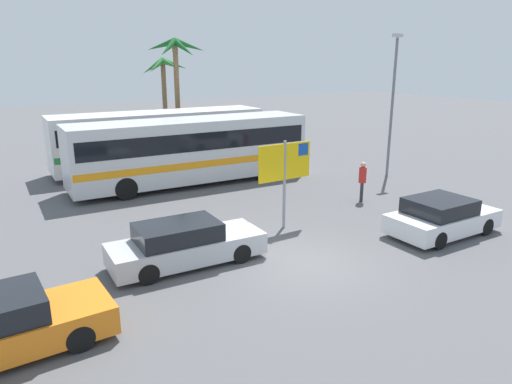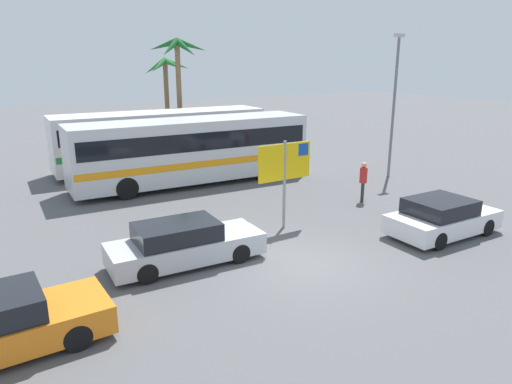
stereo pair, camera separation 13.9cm
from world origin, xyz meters
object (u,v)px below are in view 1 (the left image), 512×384
bus_rear_coach (161,137)px  car_white (442,217)px  car_silver (185,244)px  ferry_sign (286,165)px  pedestrian_by_bus (362,178)px  bus_front_coach (191,148)px

bus_rear_coach → car_white: bus_rear_coach is taller
bus_rear_coach → car_silver: (-3.69, -12.87, -1.15)m
bus_rear_coach → car_white: size_ratio=2.87×
bus_rear_coach → car_white: (5.00, -15.03, -1.15)m
ferry_sign → bus_rear_coach: bearing=90.2°
car_white → car_silver: size_ratio=0.88×
ferry_sign → pedestrian_by_bus: size_ratio=1.84×
bus_front_coach → pedestrian_by_bus: size_ratio=6.71×
bus_rear_coach → ferry_sign: bearing=-86.7°
bus_rear_coach → pedestrian_by_bus: bearing=-63.3°
car_silver → bus_rear_coach: bearing=74.6°
car_silver → car_white: bearing=-13.3°
pedestrian_by_bus → car_silver: bearing=53.8°
ferry_sign → pedestrian_by_bus: ferry_sign is taller
car_white → pedestrian_by_bus: bearing=84.5°
car_silver → bus_front_coach: bearing=66.9°
bus_rear_coach → ferry_sign: size_ratio=3.65×
bus_rear_coach → ferry_sign: (0.67, -11.68, 0.54)m
bus_front_coach → car_white: 12.04m
pedestrian_by_bus → ferry_sign: bearing=52.5°
car_white → pedestrian_by_bus: (0.33, 4.40, 0.39)m
car_white → car_silver: 8.95m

